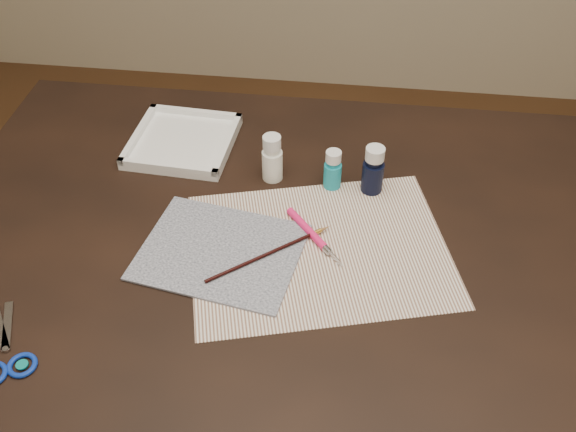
# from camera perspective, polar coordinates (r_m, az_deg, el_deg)

# --- Properties ---
(table) EXTENTS (1.30, 0.90, 0.75)m
(table) POSITION_cam_1_polar(r_m,az_deg,el_deg) (1.42, 0.00, -12.59)
(table) COLOR black
(table) RESTS_ON ground
(paper) EXTENTS (0.51, 0.44, 0.00)m
(paper) POSITION_cam_1_polar(r_m,az_deg,el_deg) (1.11, 2.79, -2.95)
(paper) COLOR white
(paper) RESTS_ON table
(canvas) EXTENTS (0.30, 0.26, 0.00)m
(canvas) POSITION_cam_1_polar(r_m,az_deg,el_deg) (1.11, -6.03, -3.16)
(canvas) COLOR black
(canvas) RESTS_ON paper
(paint_bottle_white) EXTENTS (0.04, 0.04, 0.10)m
(paint_bottle_white) POSITION_cam_1_polar(r_m,az_deg,el_deg) (1.23, -1.41, 5.20)
(paint_bottle_white) COLOR white
(paint_bottle_white) RESTS_ON table
(paint_bottle_cyan) EXTENTS (0.04, 0.04, 0.08)m
(paint_bottle_cyan) POSITION_cam_1_polar(r_m,az_deg,el_deg) (1.21, 4.00, 4.14)
(paint_bottle_cyan) COLOR #189CB4
(paint_bottle_cyan) RESTS_ON table
(paint_bottle_navy) EXTENTS (0.05, 0.05, 0.10)m
(paint_bottle_navy) POSITION_cam_1_polar(r_m,az_deg,el_deg) (1.21, 7.59, 4.10)
(paint_bottle_navy) COLOR black
(paint_bottle_navy) RESTS_ON table
(paintbrush) EXTENTS (0.20, 0.16, 0.01)m
(paintbrush) POSITION_cam_1_polar(r_m,az_deg,el_deg) (1.09, -1.58, -3.27)
(paintbrush) COLOR black
(paintbrush) RESTS_ON canvas
(craft_knife) EXTENTS (0.12, 0.14, 0.01)m
(craft_knife) POSITION_cam_1_polar(r_m,az_deg,el_deg) (1.12, 2.45, -1.92)
(craft_knife) COLOR #FF1D6B
(craft_knife) RESTS_ON paper
(scissors) EXTENTS (0.17, 0.19, 0.01)m
(scissors) POSITION_cam_1_polar(r_m,az_deg,el_deg) (1.07, -24.20, -10.24)
(scissors) COLOR silver
(scissors) RESTS_ON table
(palette_tray) EXTENTS (0.22, 0.22, 0.02)m
(palette_tray) POSITION_cam_1_polar(r_m,az_deg,el_deg) (1.35, -9.34, 6.62)
(palette_tray) COLOR white
(palette_tray) RESTS_ON table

